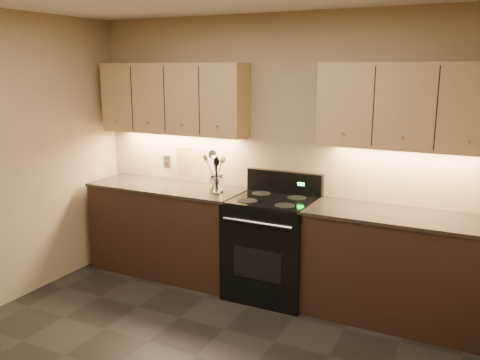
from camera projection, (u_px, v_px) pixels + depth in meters
name	position (u px, v px, depth m)	size (l,w,h in m)	color
wall_back	(279.00, 153.00, 4.87)	(4.00, 0.04, 2.60)	tan
counter_left	(168.00, 229.00, 5.27)	(1.62, 0.62, 0.93)	black
counter_right	(393.00, 267.00, 4.27)	(1.46, 0.62, 0.93)	black
stove	(272.00, 246.00, 4.74)	(0.76, 0.68, 1.14)	black
upper_cab_left	(173.00, 99.00, 5.11)	(1.60, 0.30, 0.70)	tan
upper_cab_right	(407.00, 106.00, 4.11)	(1.44, 0.30, 0.70)	tan
outlet_plate	(167.00, 161.00, 5.47)	(0.09, 0.01, 0.12)	#B2B5BA
utensil_crock	(216.00, 184.00, 4.89)	(0.17, 0.17, 0.17)	white
cutting_board	(191.00, 164.00, 5.31)	(0.30, 0.02, 0.38)	tan
wooden_spoon	(213.00, 173.00, 4.88)	(0.06, 0.06, 0.34)	tan
black_spoon	(216.00, 174.00, 4.88)	(0.06, 0.06, 0.33)	black
black_turner	(217.00, 173.00, 4.84)	(0.08, 0.08, 0.35)	black
steel_spatula	(219.00, 171.00, 4.85)	(0.08, 0.08, 0.38)	silver
steel_skimmer	(219.00, 171.00, 4.85)	(0.09, 0.09, 0.38)	silver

